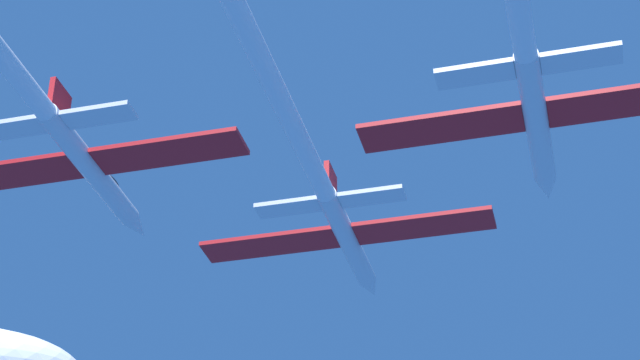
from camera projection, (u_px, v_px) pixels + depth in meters
jet_lead at (289, 117)px, 62.81m from camera, size 19.50×55.01×3.23m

